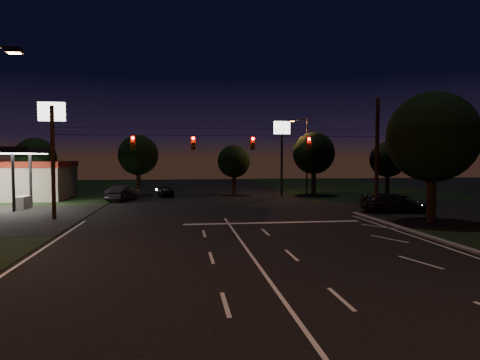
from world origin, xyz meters
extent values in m
plane|color=black|center=(0.00, 0.00, 0.00)|extent=(140.00, 140.00, 0.00)
cube|color=black|center=(20.00, 16.00, 0.00)|extent=(20.00, 16.00, 0.02)
cube|color=silver|center=(0.00, -6.00, 0.01)|extent=(0.14, 40.00, 0.01)
cube|color=silver|center=(3.00, 11.50, 0.01)|extent=(12.00, 0.50, 0.01)
cylinder|color=black|center=(12.00, 15.00, 0.00)|extent=(0.30, 0.30, 9.00)
cylinder|color=black|center=(-12.00, 15.00, 0.00)|extent=(0.28, 0.28, 8.00)
cylinder|color=black|center=(0.00, 15.00, 6.00)|extent=(24.00, 0.03, 0.03)
cylinder|color=black|center=(0.00, 15.00, 6.50)|extent=(24.00, 0.02, 0.02)
cube|color=#3F3307|center=(-6.50, 15.00, 5.45)|extent=(0.32, 0.26, 1.00)
sphere|color=#FF0705|center=(-6.50, 14.84, 5.78)|extent=(0.22, 0.22, 0.22)
sphere|color=black|center=(-6.50, 14.84, 5.45)|extent=(0.20, 0.20, 0.20)
sphere|color=black|center=(-6.50, 14.84, 5.12)|extent=(0.20, 0.20, 0.20)
cube|color=#3F3307|center=(-2.20, 15.00, 5.45)|extent=(0.32, 0.26, 1.00)
sphere|color=#FF0705|center=(-2.20, 14.84, 5.78)|extent=(0.22, 0.22, 0.22)
sphere|color=black|center=(-2.20, 14.84, 5.45)|extent=(0.20, 0.20, 0.20)
sphere|color=black|center=(-2.20, 14.84, 5.12)|extent=(0.20, 0.20, 0.20)
cube|color=#3F3307|center=(2.20, 15.00, 5.45)|extent=(0.32, 0.26, 1.00)
sphere|color=#FF0705|center=(2.20, 14.84, 5.78)|extent=(0.22, 0.22, 0.22)
sphere|color=black|center=(2.20, 14.84, 5.45)|extent=(0.20, 0.20, 0.20)
sphere|color=black|center=(2.20, 14.84, 5.12)|extent=(0.20, 0.20, 0.20)
cube|color=#3F3307|center=(6.50, 15.00, 5.45)|extent=(0.32, 0.26, 1.00)
sphere|color=#FF0705|center=(6.50, 14.84, 5.78)|extent=(0.22, 0.22, 0.22)
sphere|color=black|center=(6.50, 14.84, 5.45)|extent=(0.20, 0.20, 0.20)
sphere|color=black|center=(6.50, 14.84, 5.12)|extent=(0.20, 0.20, 0.20)
cube|color=gray|center=(-16.50, 22.00, 0.55)|extent=(0.80, 2.00, 1.10)
cylinder|color=black|center=(-16.50, 20.00, 2.40)|extent=(0.24, 0.24, 4.80)
cylinder|color=black|center=(-16.50, 24.00, 2.40)|extent=(0.24, 0.24, 4.80)
cylinder|color=black|center=(-14.00, 22.00, 3.75)|extent=(0.24, 0.24, 7.50)
cube|color=white|center=(-14.00, 22.00, 8.30)|extent=(2.20, 0.30, 1.60)
cylinder|color=black|center=(8.00, 30.00, 3.50)|extent=(0.24, 0.24, 7.00)
cube|color=white|center=(8.00, 30.00, 7.70)|extent=(1.80, 0.30, 1.40)
cube|color=black|center=(-9.70, 2.00, 8.70)|extent=(0.60, 0.35, 0.22)
cube|color=orange|center=(-9.70, 2.00, 8.58)|extent=(0.45, 0.25, 0.04)
cylinder|color=black|center=(11.50, 32.00, 4.50)|extent=(0.20, 0.20, 9.00)
cylinder|color=black|center=(10.60, 32.00, 8.80)|extent=(1.80, 0.12, 0.12)
cube|color=black|center=(9.70, 32.00, 8.70)|extent=(0.60, 0.35, 0.22)
cube|color=orange|center=(9.70, 32.00, 8.58)|extent=(0.45, 0.25, 0.04)
cylinder|color=black|center=(13.50, 10.00, 2.00)|extent=(0.60, 0.60, 4.00)
sphere|color=black|center=(13.50, 10.00, 5.76)|extent=(6.00, 6.00, 6.00)
sphere|color=black|center=(14.10, 10.45, 5.58)|extent=(4.50, 4.50, 4.50)
sphere|color=black|center=(12.90, 10.30, 5.62)|extent=(4.20, 4.20, 4.20)
cylinder|color=black|center=(-18.00, 30.00, 1.50)|extent=(0.49, 0.49, 3.00)
sphere|color=black|center=(-18.00, 30.00, 4.32)|extent=(4.20, 4.20, 4.20)
sphere|color=black|center=(-17.58, 30.32, 4.19)|extent=(3.15, 3.15, 3.15)
sphere|color=black|center=(-18.42, 30.21, 4.23)|extent=(2.94, 2.94, 2.94)
cylinder|color=black|center=(-8.00, 34.00, 1.62)|extent=(0.52, 0.52, 3.25)
sphere|color=black|center=(-8.00, 34.00, 4.68)|extent=(4.60, 4.60, 4.60)
sphere|color=black|center=(-7.54, 34.34, 4.54)|extent=(3.45, 3.45, 3.45)
sphere|color=black|center=(-8.46, 34.23, 4.58)|extent=(3.22, 3.22, 3.22)
cylinder|color=black|center=(3.00, 33.00, 1.38)|extent=(0.47, 0.47, 2.75)
sphere|color=black|center=(3.00, 33.00, 3.96)|extent=(3.80, 3.80, 3.80)
sphere|color=black|center=(3.38, 33.28, 3.85)|extent=(2.85, 2.85, 2.85)
sphere|color=black|center=(2.62, 33.19, 3.87)|extent=(2.66, 2.66, 2.66)
cylinder|color=black|center=(12.00, 31.00, 1.70)|extent=(0.53, 0.53, 3.40)
sphere|color=black|center=(12.00, 31.00, 4.90)|extent=(4.80, 4.80, 4.80)
sphere|color=black|center=(12.48, 31.36, 4.75)|extent=(3.60, 3.60, 3.60)
sphere|color=black|center=(11.52, 31.24, 4.79)|extent=(3.36, 3.36, 3.36)
cylinder|color=black|center=(20.00, 29.00, 1.45)|extent=(0.48, 0.48, 2.90)
sphere|color=black|center=(20.00, 29.00, 4.18)|extent=(4.00, 4.00, 4.00)
sphere|color=black|center=(20.40, 29.30, 4.06)|extent=(3.00, 3.00, 3.00)
sphere|color=black|center=(19.60, 29.20, 4.09)|extent=(2.80, 2.80, 2.80)
imported|color=black|center=(-4.88, 31.96, 0.61)|extent=(2.32, 3.86, 1.23)
imported|color=black|center=(-9.00, 27.84, 0.78)|extent=(2.91, 5.02, 1.56)
imported|color=black|center=(13.67, 15.35, 0.76)|extent=(5.58, 3.15, 1.53)
camera|label=1|loc=(-3.07, -16.48, 4.38)|focal=32.00mm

